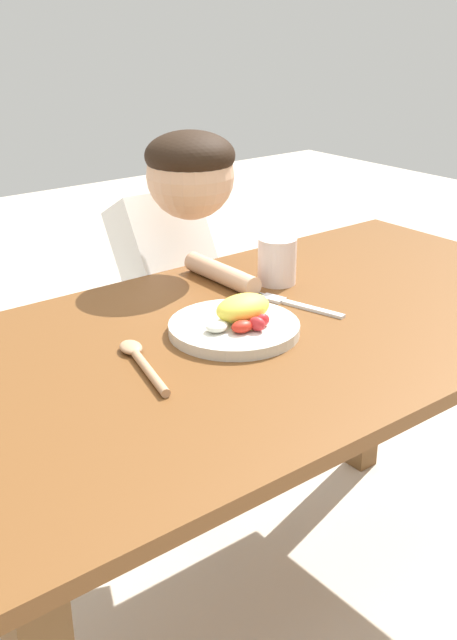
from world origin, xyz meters
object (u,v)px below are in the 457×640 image
Objects in this scene: spoon at (140,360)px; drinking_cup at (277,261)px; plate at (236,323)px; person at (171,309)px; fork at (293,304)px.

drinking_cup is (0.43, 0.15, 0.04)m from spoon.
drinking_cup is at bearing -56.66° from spoon.
plate is 0.24× the size of person.
spoon is 2.07× the size of drinking_cup.
plate is at bearing -146.86° from drinking_cup.
plate is 1.06× the size of fork.
drinking_cup reaches higher than spoon.
person is at bearing -24.81° from spoon.
spoon is at bearing -179.89° from plate.
plate reaches higher than spoon.
person is at bearing 108.82° from drinking_cup.
spoon is at bearing -160.78° from drinking_cup.
drinking_cup is (0.06, 0.11, 0.05)m from fork.
person reaches higher than fork.
fork is at bearing 11.20° from plate.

